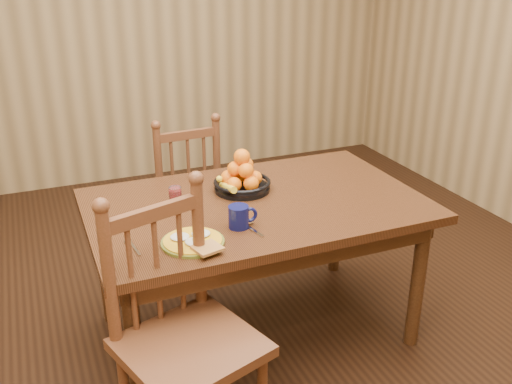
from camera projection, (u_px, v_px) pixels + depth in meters
name	position (u px, v px, depth m)	size (l,w,h in m)	color
room	(256.00, 78.00, 2.52)	(4.52, 5.02, 2.72)	black
dining_table	(256.00, 217.00, 2.79)	(1.60, 1.00, 0.75)	black
chair_far	(182.00, 193.00, 3.56)	(0.47, 0.45, 0.97)	#492A15
chair_near	(183.00, 337.00, 2.16)	(0.60, 0.59, 1.06)	#492A15
breakfast_plate	(194.00, 241.00, 2.35)	(0.26, 0.30, 0.04)	#59601E
fork	(252.00, 227.00, 2.49)	(0.05, 0.18, 0.00)	silver
spoon	(130.00, 244.00, 2.35)	(0.04, 0.16, 0.01)	silver
coffee_mug	(240.00, 216.00, 2.48)	(0.13, 0.09, 0.10)	#0B0E3E
juice_glass	(175.00, 197.00, 2.70)	(0.06, 0.06, 0.09)	silver
fruit_bowl	(242.00, 179.00, 2.86)	(0.29, 0.29, 0.22)	black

